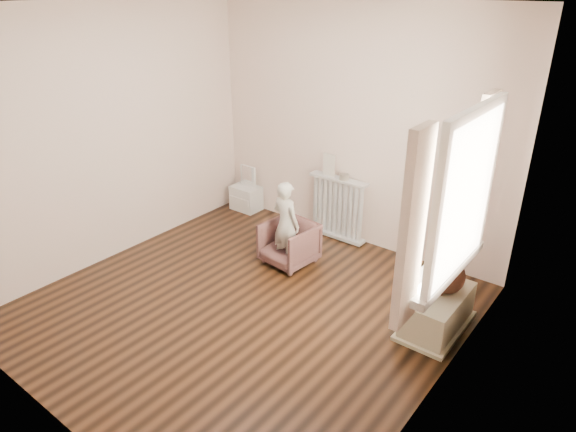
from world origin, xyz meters
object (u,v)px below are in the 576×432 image
Objects in this scene: armchair at (289,243)px; toy_vanity at (246,190)px; teddy_bear at (450,258)px; plush_cat at (444,251)px; child at (286,224)px; radiator at (337,207)px; toy_bench at (438,308)px.

toy_vanity is at bearing 155.53° from armchair.
plush_cat is (0.12, -0.53, 0.33)m from teddy_bear.
child is (1.30, -0.82, 0.20)m from toy_vanity.
toy_vanity is 1.55m from child.
radiator is 1.28× the size of toy_vanity.
armchair is at bearing -95.94° from radiator.
armchair is 0.25m from child.
toy_bench is (1.61, -0.90, -0.19)m from radiator.
armchair is 2.06m from plush_cat.
armchair is (-0.08, -0.80, -0.16)m from radiator.
radiator is at bearing -89.47° from child.
toy_vanity is at bearing 149.95° from teddy_bear.
plush_cat is at bearing -92.04° from teddy_bear.
toy_vanity is at bearing -26.07° from child.
child reaches higher than radiator.
toy_vanity reaches higher than armchair.
child is at bearing 168.99° from plush_cat.
teddy_bear is (1.71, 0.02, 0.19)m from child.
toy_bench is 0.93m from plush_cat.
teddy_bear is at bearing -173.29° from child.
toy_bench is at bearing 111.64° from plush_cat.
plush_cat is (3.13, -1.33, 0.72)m from toy_vanity.
armchair is 1.95× the size of plush_cat.
armchair is 0.69× the size of toy_bench.
child reaches higher than teddy_bear.
radiator is 1.47× the size of armchair.
radiator reaches higher than toy_bench.
radiator is at bearing 137.80° from teddy_bear.
toy_vanity is 3.14m from teddy_bear.
radiator is 1.01× the size of toy_bench.
radiator is 0.82m from armchair.
radiator is 1.85m from teddy_bear.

